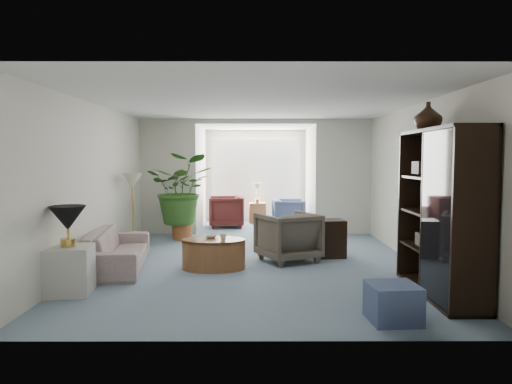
{
  "coord_description": "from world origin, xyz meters",
  "views": [
    {
      "loc": [
        -0.02,
        -7.15,
        1.66
      ],
      "look_at": [
        0.0,
        0.6,
        1.1
      ],
      "focal_mm": 32.91,
      "sensor_mm": 36.0,
      "label": 1
    }
  ],
  "objects_px": {
    "coffee_table": "(214,254)",
    "cabinet_urn": "(428,116)",
    "ottoman": "(393,303)",
    "floor_lamp": "(132,181)",
    "end_table": "(69,270)",
    "wingback_chair": "(288,237)",
    "entertainment_cabinet": "(441,212)",
    "table_lamp": "(68,218)",
    "sunroom_chair_maroon": "(226,212)",
    "sunroom_table": "(257,213)",
    "coffee_cup": "(223,237)",
    "framed_picture": "(420,155)",
    "coffee_bowl": "(211,236)",
    "side_table_dark": "(328,238)",
    "plant_pot": "(182,231)",
    "sunroom_chair_blue": "(289,213)",
    "sofa": "(118,249)"
  },
  "relations": [
    {
      "from": "coffee_table",
      "to": "cabinet_urn",
      "type": "height_order",
      "value": "cabinet_urn"
    },
    {
      "from": "ottoman",
      "to": "floor_lamp",
      "type": "bearing_deg",
      "value": 133.16
    },
    {
      "from": "end_table",
      "to": "floor_lamp",
      "type": "xyz_separation_m",
      "value": [
        0.03,
        2.91,
        0.96
      ]
    },
    {
      "from": "wingback_chair",
      "to": "entertainment_cabinet",
      "type": "distance_m",
      "value": 2.61
    },
    {
      "from": "table_lamp",
      "to": "coffee_table",
      "type": "xyz_separation_m",
      "value": [
        1.66,
        1.29,
        -0.71
      ]
    },
    {
      "from": "end_table",
      "to": "sunroom_chair_maroon",
      "type": "xyz_separation_m",
      "value": [
        1.59,
        5.55,
        0.09
      ]
    },
    {
      "from": "sunroom_table",
      "to": "sunroom_chair_maroon",
      "type": "bearing_deg",
      "value": -135.0
    },
    {
      "from": "coffee_cup",
      "to": "sunroom_table",
      "type": "xyz_separation_m",
      "value": [
        0.53,
        5.11,
        -0.24
      ]
    },
    {
      "from": "end_table",
      "to": "coffee_table",
      "type": "xyz_separation_m",
      "value": [
        1.66,
        1.29,
        -0.07
      ]
    },
    {
      "from": "floor_lamp",
      "to": "coffee_cup",
      "type": "xyz_separation_m",
      "value": [
        1.77,
        -1.71,
        -0.75
      ]
    },
    {
      "from": "table_lamp",
      "to": "wingback_chair",
      "type": "relative_size",
      "value": 0.51
    },
    {
      "from": "framed_picture",
      "to": "coffee_bowl",
      "type": "distance_m",
      "value": 3.38
    },
    {
      "from": "entertainment_cabinet",
      "to": "side_table_dark",
      "type": "bearing_deg",
      "value": 114.99
    },
    {
      "from": "framed_picture",
      "to": "ottoman",
      "type": "bearing_deg",
      "value": -114.26
    },
    {
      "from": "coffee_bowl",
      "to": "coffee_cup",
      "type": "bearing_deg",
      "value": -45.0
    },
    {
      "from": "cabinet_urn",
      "to": "plant_pot",
      "type": "relative_size",
      "value": 0.93
    },
    {
      "from": "sunroom_table",
      "to": "side_table_dark",
      "type": "bearing_deg",
      "value": -74.24
    },
    {
      "from": "sunroom_chair_blue",
      "to": "sunroom_table",
      "type": "distance_m",
      "value": 1.06
    },
    {
      "from": "sofa",
      "to": "coffee_table",
      "type": "distance_m",
      "value": 1.46
    },
    {
      "from": "plant_pot",
      "to": "sunroom_table",
      "type": "distance_m",
      "value": 2.89
    },
    {
      "from": "entertainment_cabinet",
      "to": "sunroom_chair_maroon",
      "type": "height_order",
      "value": "entertainment_cabinet"
    },
    {
      "from": "floor_lamp",
      "to": "cabinet_urn",
      "type": "relative_size",
      "value": 0.97
    },
    {
      "from": "end_table",
      "to": "sunroom_table",
      "type": "xyz_separation_m",
      "value": [
        2.34,
        6.3,
        -0.03
      ]
    },
    {
      "from": "cabinet_urn",
      "to": "framed_picture",
      "type": "bearing_deg",
      "value": 75.97
    },
    {
      "from": "wingback_chair",
      "to": "entertainment_cabinet",
      "type": "height_order",
      "value": "entertainment_cabinet"
    },
    {
      "from": "coffee_cup",
      "to": "plant_pot",
      "type": "relative_size",
      "value": 0.26
    },
    {
      "from": "floor_lamp",
      "to": "coffee_cup",
      "type": "bearing_deg",
      "value": -44.0
    },
    {
      "from": "sunroom_chair_blue",
      "to": "sunroom_table",
      "type": "relative_size",
      "value": 1.45
    },
    {
      "from": "cabinet_urn",
      "to": "sunroom_table",
      "type": "xyz_separation_m",
      "value": [
        -2.19,
        5.83,
        -1.94
      ]
    },
    {
      "from": "coffee_bowl",
      "to": "sunroom_chair_maroon",
      "type": "height_order",
      "value": "sunroom_chair_maroon"
    },
    {
      "from": "coffee_table",
      "to": "ottoman",
      "type": "distance_m",
      "value": 3.05
    },
    {
      "from": "coffee_bowl",
      "to": "floor_lamp",
      "type": "bearing_deg",
      "value": 136.13
    },
    {
      "from": "side_table_dark",
      "to": "sunroom_chair_blue",
      "type": "height_order",
      "value": "sunroom_chair_blue"
    },
    {
      "from": "sofa",
      "to": "table_lamp",
      "type": "height_order",
      "value": "table_lamp"
    },
    {
      "from": "floor_lamp",
      "to": "cabinet_urn",
      "type": "bearing_deg",
      "value": -28.45
    },
    {
      "from": "plant_pot",
      "to": "ottoman",
      "type": "bearing_deg",
      "value": -59.13
    },
    {
      "from": "coffee_bowl",
      "to": "coffee_cup",
      "type": "distance_m",
      "value": 0.28
    },
    {
      "from": "coffee_table",
      "to": "sofa",
      "type": "bearing_deg",
      "value": 177.77
    },
    {
      "from": "cabinet_urn",
      "to": "sunroom_chair_blue",
      "type": "bearing_deg",
      "value": 105.79
    },
    {
      "from": "sunroom_chair_maroon",
      "to": "end_table",
      "type": "bearing_deg",
      "value": -18.74
    },
    {
      "from": "sofa",
      "to": "entertainment_cabinet",
      "type": "bearing_deg",
      "value": -115.5
    },
    {
      "from": "coffee_bowl",
      "to": "side_table_dark",
      "type": "height_order",
      "value": "side_table_dark"
    },
    {
      "from": "end_table",
      "to": "entertainment_cabinet",
      "type": "bearing_deg",
      "value": -0.35
    },
    {
      "from": "sofa",
      "to": "wingback_chair",
      "type": "xyz_separation_m",
      "value": [
        2.61,
        0.5,
        0.11
      ]
    },
    {
      "from": "plant_pot",
      "to": "sunroom_chair_maroon",
      "type": "height_order",
      "value": "sunroom_chair_maroon"
    },
    {
      "from": "coffee_bowl",
      "to": "side_table_dark",
      "type": "xyz_separation_m",
      "value": [
        1.9,
        0.75,
        -0.16
      ]
    },
    {
      "from": "coffee_bowl",
      "to": "plant_pot",
      "type": "xyz_separation_m",
      "value": [
        -0.82,
        2.47,
        -0.31
      ]
    },
    {
      "from": "coffee_table",
      "to": "ottoman",
      "type": "xyz_separation_m",
      "value": [
        2.03,
        -2.28,
        -0.03
      ]
    },
    {
      "from": "coffee_table",
      "to": "sunroom_chair_blue",
      "type": "bearing_deg",
      "value": 71.44
    },
    {
      "from": "end_table",
      "to": "sunroom_chair_blue",
      "type": "distance_m",
      "value": 6.35
    }
  ]
}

